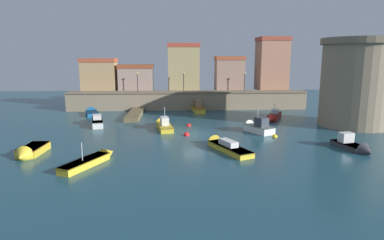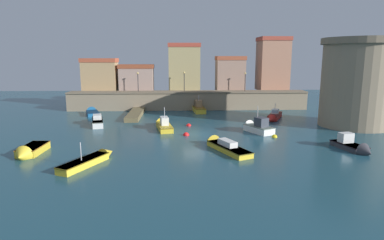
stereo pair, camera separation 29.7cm
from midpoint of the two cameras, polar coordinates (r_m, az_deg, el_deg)
ground_plane at (r=38.69m, az=0.18°, el=-2.50°), size 105.02×105.02×0.00m
quay_wall at (r=57.12m, az=-0.88°, el=3.48°), size 41.09×3.35×3.16m
old_town_backdrop at (r=60.38m, az=1.21°, el=8.80°), size 37.43×5.14×9.68m
fortress_tower at (r=47.69m, az=26.64°, el=5.88°), size 9.59×9.59×11.38m
pier_dock at (r=51.09m, az=-10.05°, el=1.00°), size 1.96×10.25×0.70m
quay_lamp_0 at (r=57.09m, az=-9.67°, el=7.13°), size 0.32×0.32×3.30m
quay_lamp_1 at (r=56.73m, az=-1.62°, el=7.30°), size 0.32×0.32×3.38m
quay_lamp_2 at (r=57.98m, az=9.01°, el=7.16°), size 0.32×0.32×3.23m
moored_boat_0 at (r=40.72m, az=10.87°, el=-1.17°), size 3.71×5.10×3.61m
moored_boat_1 at (r=29.51m, az=-17.20°, el=-6.62°), size 3.96×6.32×2.42m
moored_boat_2 at (r=32.81m, az=5.19°, el=-4.39°), size 4.35×7.24×1.55m
moored_boat_3 at (r=49.30m, az=13.88°, el=0.63°), size 3.96×6.20×2.55m
moored_boat_4 at (r=54.43m, az=-17.28°, el=1.27°), size 3.09×4.87×1.60m
moored_boat_5 at (r=42.20m, az=-5.21°, el=-0.77°), size 2.62×6.64×3.31m
moored_boat_6 at (r=46.27m, az=-16.38°, el=-0.07°), size 2.86×6.76×1.63m
moored_boat_7 at (r=55.13m, az=0.82°, el=2.16°), size 2.19×5.97×3.21m
moored_boat_8 at (r=35.66m, az=26.29°, el=-4.16°), size 2.61×4.95×2.03m
moored_boat_9 at (r=33.87m, az=-26.68°, el=-4.96°), size 1.91×4.69×1.66m
mooring_buoy_0 at (r=38.45m, az=14.01°, el=-2.91°), size 0.65×0.65×0.65m
mooring_buoy_1 at (r=43.38m, az=-0.78°, el=-1.03°), size 0.65×0.65×0.65m
mooring_buoy_2 at (r=38.14m, az=-1.21°, el=-2.70°), size 0.72×0.72×0.72m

